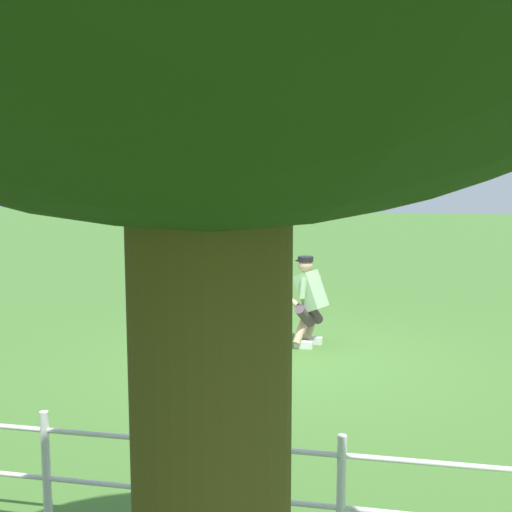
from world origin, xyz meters
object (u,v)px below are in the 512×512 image
object	(u,v)px
training_cone	(276,407)
person	(309,298)
dog	(204,233)
frisbee_held	(282,305)
frisbee_flying	(209,217)

from	to	relation	value
training_cone	person	bearing A→B (deg)	-89.83
dog	frisbee_held	xyz separation A→B (m)	(-1.36, 0.77, -0.93)
person	frisbee_flying	xyz separation A→B (m)	(1.60, -0.49, 1.11)
dog	training_cone	world-z (taller)	dog
dog	frisbee_held	bearing A→B (deg)	11.37
person	dog	distance (m)	2.04
person	training_cone	size ratio (longest dim) A/B	4.43
person	dog	size ratio (longest dim) A/B	1.58
person	dog	xyz separation A→B (m)	(1.74, -0.67, 0.84)
dog	training_cone	size ratio (longest dim) A/B	2.81
dog	frisbee_flying	size ratio (longest dim) A/B	3.53
frisbee_held	training_cone	xyz separation A→B (m)	(-0.38, 2.77, -0.46)
training_cone	dog	bearing A→B (deg)	-63.73
frisbee_flying	training_cone	size ratio (longest dim) A/B	0.80
person	frisbee_flying	size ratio (longest dim) A/B	5.57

